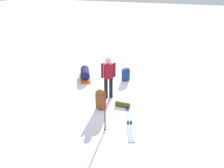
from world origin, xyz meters
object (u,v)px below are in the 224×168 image
Objects in this scene: ski_poles_planted_near at (105,110)px; backpack_large_dark at (101,100)px; backpack_bright at (126,75)px; gear_sled at (85,74)px; sleeping_mat_rolled at (123,104)px; skier_standing at (108,76)px; ski_pair_near at (130,123)px.

backpack_large_dark is at bearing 30.86° from ski_poles_planted_near.
backpack_bright is (2.69, -0.04, -0.06)m from backpack_large_dark.
gear_sled is 2.44× the size of sleeping_mat_rolled.
backpack_large_dark is 2.69m from backpack_bright.
backpack_bright reaches higher than gear_sled.
ski_poles_planted_near is 1.64m from sleeping_mat_rolled.
ski_poles_planted_near is at bearing -170.92° from backpack_bright.
skier_standing reaches higher than sleeping_mat_rolled.
skier_standing is 1.07m from backpack_large_dark.
gear_sled reaches higher than ski_pair_near.
gear_sled is at bearing 104.36° from backpack_bright.
backpack_bright is at bearing 9.08° from ski_poles_planted_near.
ski_poles_planted_near reaches higher than backpack_large_dark.
ski_pair_near is (-1.35, -1.32, -0.94)m from skier_standing.
skier_standing is 2.11m from ski_pair_near.
ski_pair_near is 1.43× the size of ski_poles_planted_near.
ski_pair_near is 3.09× the size of backpack_bright.
skier_standing is 1.23m from sleeping_mat_rolled.
ski_pair_near is at bearing -135.58° from skier_standing.
backpack_large_dark is at bearing 121.93° from sleeping_mat_rolled.
backpack_large_dark is 1.31m from ski_poles_planted_near.
ski_poles_planted_near is (-0.61, 0.61, 0.71)m from ski_pair_near.
backpack_bright is (3.16, 1.21, 0.28)m from ski_pair_near.
backpack_bright is 1.09× the size of sleeping_mat_rolled.
ski_poles_planted_near is at bearing -149.14° from backpack_large_dark.
backpack_large_dark is 1.31× the size of sleeping_mat_rolled.
skier_standing is 1.93m from backpack_bright.
ski_pair_near is at bearing -45.25° from ski_poles_planted_near.
sleeping_mat_rolled is at bearing -120.50° from skier_standing.
sleeping_mat_rolled is (1.51, -0.05, -0.63)m from ski_poles_planted_near.
ski_poles_planted_near is (-3.77, -0.60, 0.43)m from backpack_bright.
gear_sled is at bearing 39.82° from backpack_large_dark.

